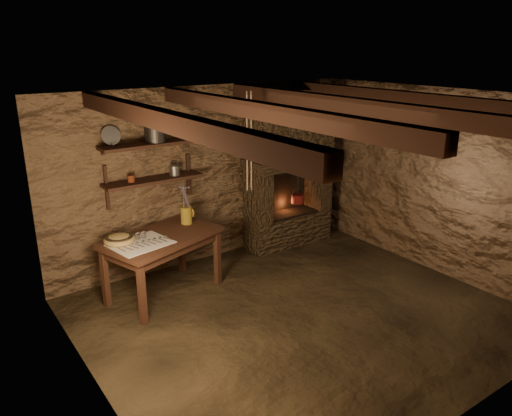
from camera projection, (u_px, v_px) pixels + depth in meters
floor at (299, 315)px, 5.62m from camera, size 4.50×4.50×0.00m
back_wall at (207, 175)px, 6.79m from camera, size 4.50×0.04×2.40m
front_wall at (477, 286)px, 3.69m from camera, size 4.50×0.04×2.40m
left_wall at (88, 267)px, 4.01m from camera, size 0.04×4.00×2.40m
right_wall at (434, 182)px, 6.47m from camera, size 0.04×4.00×2.40m
ceiling at (305, 98)px, 4.87m from camera, size 4.50×4.00×0.04m
beam_far_left at (165, 121)px, 4.07m from camera, size 0.14×3.95×0.16m
beam_mid_left at (264, 111)px, 4.62m from camera, size 0.14×3.95×0.16m
beam_mid_right at (342, 104)px, 5.17m from camera, size 0.14×3.95×0.16m
beam_far_right at (405, 98)px, 5.71m from camera, size 0.14×3.95×0.16m
shelf_lower at (153, 180)px, 6.17m from camera, size 1.25×0.30×0.04m
shelf_upper at (151, 144)px, 6.03m from camera, size 1.25×0.30×0.04m
hearth at (289, 164)px, 7.29m from camera, size 1.43×0.51×2.30m
work_table at (164, 263)px, 5.96m from camera, size 1.52×1.14×0.77m
linen_cloth at (141, 244)px, 5.59m from camera, size 0.72×0.62×0.01m
pewter_cutlery_row at (141, 243)px, 5.57m from camera, size 0.56×0.30×0.01m
drinking_glasses at (138, 236)px, 5.68m from camera, size 0.20×0.06×0.08m
stoneware_jug at (186, 207)px, 6.16m from camera, size 0.18×0.18×0.50m
wooden_bowl at (119, 240)px, 5.59m from camera, size 0.43×0.43×0.12m
iron_stockpot at (155, 134)px, 6.03m from camera, size 0.30×0.30×0.19m
tin_pan at (111, 136)px, 5.82m from camera, size 0.23×0.10×0.23m
small_kettle at (175, 170)px, 6.31m from camera, size 0.21×0.18×0.19m
rusty_tin at (131, 179)px, 6.00m from camera, size 0.10×0.10×0.08m
red_pot at (298, 198)px, 7.50m from camera, size 0.21×0.21×0.54m
hanging_ropes at (249, 142)px, 5.90m from camera, size 0.08×0.08×1.20m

